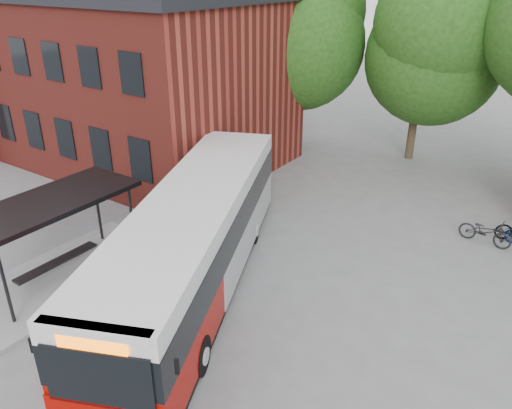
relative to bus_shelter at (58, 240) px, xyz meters
The scene contains 7 objects.
ground 4.83m from the bus_shelter, 12.53° to the left, with size 100.00×100.00×0.00m, color slate.
station_building 13.42m from the bus_shelter, 130.36° to the left, with size 18.40×10.40×8.50m, color maroon, non-canonical shape.
bus_shelter is the anchor object (origin of this frame).
tree_0 17.54m from the bus_shelter, 95.04° to the left, with size 7.92×7.92×11.00m, color #1D4512, non-canonical shape.
tree_1 19.19m from the bus_shelter, 73.01° to the left, with size 7.92×7.92×10.40m, color #1D4512, non-canonical shape.
city_bus 4.55m from the bus_shelter, 28.63° to the left, with size 2.73×12.81×3.26m, color #9A0600, non-canonical shape.
bicycle_0 15.13m from the bus_shelter, 43.31° to the left, with size 0.67×1.91×1.00m, color black.
Camera 1 is at (8.72, -8.92, 9.33)m, focal length 35.00 mm.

